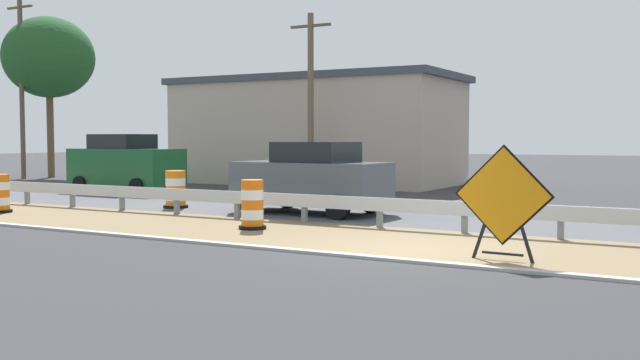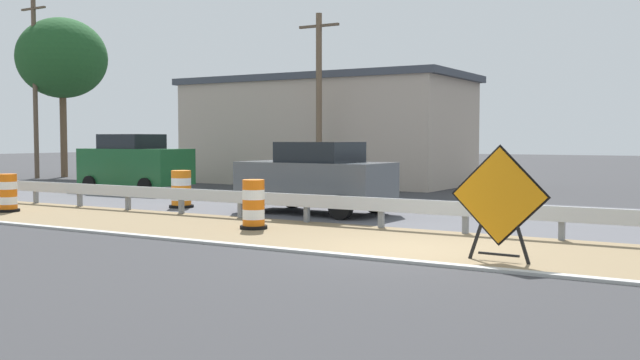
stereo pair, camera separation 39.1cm
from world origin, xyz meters
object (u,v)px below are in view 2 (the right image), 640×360
Objects in this scene: car_trailing_near_lane at (135,163)px; utility_pole_mid at (35,86)px; car_lead_far_lane at (316,178)px; utility_pole_near at (319,99)px; traffic_barrel_nearest at (254,207)px; warning_sign_diamond at (499,200)px; traffic_barrel_mid at (8,195)px; traffic_barrel_close at (181,191)px.

car_trailing_near_lane is 12.65m from utility_pole_mid.
utility_pole_mid is at bearing 159.30° from car_trailing_near_lane.
car_lead_far_lane is 9.24m from utility_pole_near.
traffic_barrel_nearest is 0.26× the size of car_lead_far_lane.
warning_sign_diamond is 1.85× the size of traffic_barrel_mid.
utility_pole_mid is at bearing 63.13° from traffic_barrel_nearest.
traffic_barrel_nearest is 3.70m from car_lead_far_lane.
traffic_barrel_close is 0.25× the size of car_trailing_near_lane.
traffic_barrel_nearest is at bearing -156.31° from utility_pole_near.
traffic_barrel_close is (3.04, 4.90, -0.01)m from traffic_barrel_nearest.
car_lead_far_lane is at bearing 7.83° from traffic_barrel_nearest.
traffic_barrel_nearest is at bearing -116.87° from utility_pole_mid.
traffic_barrel_mid is at bearing -72.00° from car_trailing_near_lane.
utility_pole_near reaches higher than traffic_barrel_nearest.
traffic_barrel_nearest is at bearing -121.77° from traffic_barrel_close.
utility_pole_near is (11.73, -3.37, 3.19)m from traffic_barrel_mid.
utility_pole_near is (12.71, 11.14, 2.62)m from warning_sign_diamond.
utility_pole_near is (8.24, 0.04, 3.17)m from traffic_barrel_close.
traffic_barrel_mid is at bearing -130.26° from utility_pole_mid.
traffic_barrel_mid is 0.25× the size of car_lead_far_lane.
warning_sign_diamond is 1.75× the size of traffic_barrel_nearest.
utility_pole_mid is (7.54, 21.56, 3.80)m from car_lead_far_lane.
car_trailing_near_lane is (6.92, 10.73, 0.61)m from traffic_barrel_nearest.
traffic_barrel_nearest is (1.44, 6.20, -0.54)m from warning_sign_diamond.
utility_pole_mid reaches higher than car_lead_far_lane.
utility_pole_near is (7.64, 4.45, 2.68)m from car_lead_far_lane.
warning_sign_diamond is 0.45× the size of car_trailing_near_lane.
traffic_barrel_mid is 18.51m from utility_pole_mid.
warning_sign_diamond reaches higher than traffic_barrel_nearest.
car_lead_far_lane is (3.63, 0.50, 0.48)m from traffic_barrel_nearest.
warning_sign_diamond is at bearing -138.77° from utility_pole_near.
traffic_barrel_close is at bearing 9.31° from car_lead_far_lane.
utility_pole_near is at bearing -16.05° from traffic_barrel_mid.
utility_pole_near reaches higher than traffic_barrel_mid.
warning_sign_diamond and car_lead_far_lane have the same top height.
traffic_barrel_close reaches higher than traffic_barrel_mid.
utility_pole_mid is (4.26, 11.33, 3.68)m from car_trailing_near_lane.
traffic_barrel_nearest is 1.06× the size of traffic_barrel_mid.
utility_pole_mid reaches higher than warning_sign_diamond.
traffic_barrel_close is 0.12× the size of utility_pole_mid.
warning_sign_diamond is 14.56m from traffic_barrel_mid.
car_trailing_near_lane is (7.37, 2.41, 0.64)m from traffic_barrel_mid.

